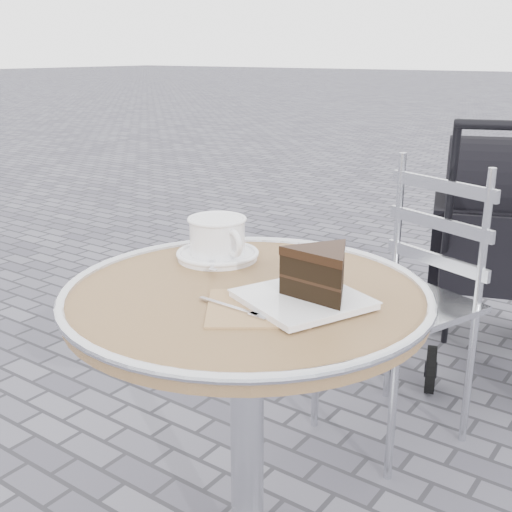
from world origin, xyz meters
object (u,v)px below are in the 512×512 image
Objects in this scene: cafe_table at (247,367)px; bistro_chair at (419,270)px; cappuccino_set at (218,241)px; cake_plate_set at (316,279)px; baby_stroller at (495,251)px.

bistro_chair is at bearing 88.70° from cafe_table.
cappuccino_set is 0.33m from cake_plate_set.
cake_plate_set reaches higher than cafe_table.
bistro_chair is at bearing 95.75° from cappuccino_set.
cappuccino_set is at bearing 143.71° from cafe_table.
baby_stroller reaches higher than cake_plate_set.
cafe_table is 3.71× the size of cappuccino_set.
cafe_table is at bearing -112.35° from baby_stroller.
cappuccino_set is 0.79m from bistro_chair.
cappuccino_set is 1.44m from baby_stroller.
baby_stroller is at bearing 100.30° from cappuccino_set.
cappuccino_set is at bearing -84.83° from bistro_chair.
cafe_table is 1.51m from baby_stroller.
cake_plate_set is (0.14, 0.02, 0.21)m from cafe_table.
baby_stroller is (-0.07, 1.49, -0.33)m from cake_plate_set.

